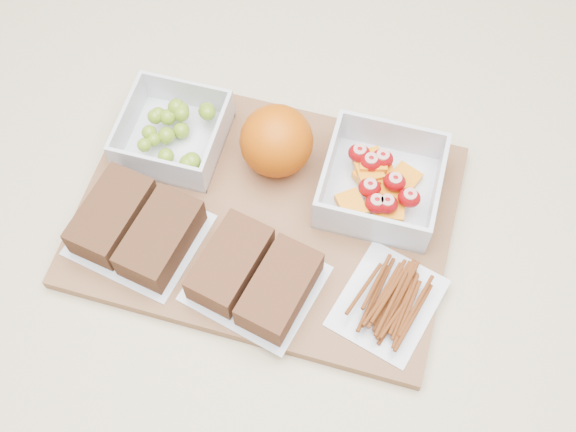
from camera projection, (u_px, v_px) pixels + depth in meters
The scene contains 9 objects.
ground at pixel (287, 404), 1.63m from camera, with size 4.00×4.00×0.00m, color gray.
counter at pixel (286, 343), 1.24m from camera, with size 1.20×0.90×0.90m, color beige.
cutting_board at pixel (266, 215), 0.83m from camera, with size 0.42×0.30×0.02m, color brown.
grape_container at pixel (175, 132), 0.85m from camera, with size 0.12×0.12×0.05m.
fruit_container at pixel (380, 184), 0.82m from camera, with size 0.13×0.13×0.05m.
orange at pixel (276, 141), 0.82m from camera, with size 0.08×0.08×0.08m, color #C55004.
sandwich_bag_left at pixel (136, 227), 0.79m from camera, with size 0.16×0.14×0.04m.
sandwich_bag_center at pixel (255, 277), 0.77m from camera, with size 0.16×0.15×0.04m.
pretzel_bag at pixel (389, 299), 0.76m from camera, with size 0.12×0.14×0.03m.
Camera 1 is at (0.10, -0.37, 1.65)m, focal length 45.00 mm.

